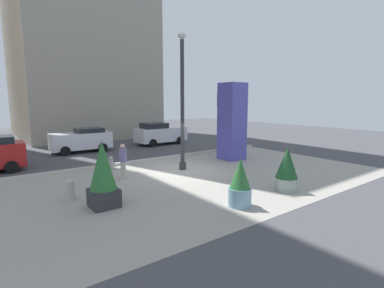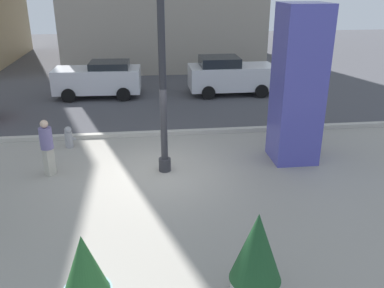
% 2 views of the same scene
% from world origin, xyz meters
% --- Properties ---
extents(ground_plane, '(60.00, 60.00, 0.00)m').
position_xyz_m(ground_plane, '(0.00, 4.00, 0.00)').
color(ground_plane, '#47474C').
extents(plaza_pavement, '(18.00, 10.00, 0.02)m').
position_xyz_m(plaza_pavement, '(0.00, -2.00, 0.00)').
color(plaza_pavement, '#9E998E').
rests_on(plaza_pavement, ground_plane).
extents(curb_strip, '(18.00, 0.24, 0.16)m').
position_xyz_m(curb_strip, '(0.00, 3.12, 0.08)').
color(curb_strip, '#B7B2A8').
rests_on(curb_strip, ground_plane).
extents(lamp_post, '(0.44, 0.44, 7.04)m').
position_xyz_m(lamp_post, '(0.21, 0.09, 3.43)').
color(lamp_post, '#2D2D33').
rests_on(lamp_post, ground_plane).
extents(art_pillar_blue, '(1.32, 1.32, 4.72)m').
position_xyz_m(art_pillar_blue, '(4.25, 0.52, 2.36)').
color(art_pillar_blue, '#4C4CAD').
rests_on(art_pillar_blue, ground_plane).
extents(potted_plant_near_left, '(0.81, 0.81, 1.71)m').
position_xyz_m(potted_plant_near_left, '(-1.37, -5.62, 0.81)').
color(potted_plant_near_left, '#7AA8B7').
rests_on(potted_plant_near_left, ground_plane).
extents(potted_plant_mid_plaza, '(0.90, 0.90, 1.83)m').
position_xyz_m(potted_plant_mid_plaza, '(1.44, -5.52, 0.94)').
color(potted_plant_mid_plaza, gray).
rests_on(potted_plant_mid_plaza, ground_plane).
extents(fire_hydrant, '(0.36, 0.26, 0.75)m').
position_xyz_m(fire_hydrant, '(-2.90, 2.32, 0.37)').
color(fire_hydrant, '#99999E').
rests_on(fire_hydrant, ground_plane).
extents(traffic_light_far_side, '(0.28, 0.42, 4.13)m').
position_xyz_m(traffic_light_far_side, '(5.41, 2.93, 2.80)').
color(traffic_light_far_side, '#333833').
rests_on(traffic_light_far_side, ground_plane).
extents(car_curb_west, '(4.15, 2.11, 1.83)m').
position_xyz_m(car_curb_west, '(3.92, 8.66, 0.91)').
color(car_curb_west, silver).
rests_on(car_curb_west, ground_plane).
extents(car_far_lane, '(4.12, 2.08, 1.69)m').
position_xyz_m(car_far_lane, '(-2.43, 8.81, 0.88)').
color(car_far_lane, silver).
rests_on(car_far_lane, ground_plane).
extents(pedestrian_on_sidewalk, '(0.50, 0.50, 1.69)m').
position_xyz_m(pedestrian_on_sidewalk, '(-3.12, 0.22, 0.94)').
color(pedestrian_on_sidewalk, '#B2AD9E').
rests_on(pedestrian_on_sidewalk, ground_plane).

